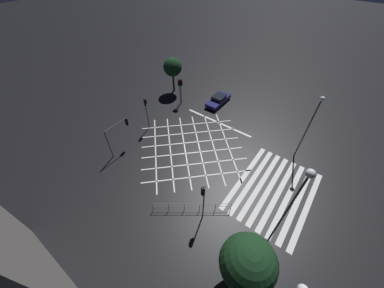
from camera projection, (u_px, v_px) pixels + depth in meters
The scene contains 13 objects.
ground_plane at pixel (192, 147), 25.36m from camera, with size 200.00×200.00×0.00m, color black.
road_markings at pixel (241, 171), 22.82m from camera, with size 14.54×20.74×0.01m.
traffic_light_median_north at pixel (146, 108), 25.75m from camera, with size 0.36×0.39×4.41m.
traffic_light_sw_cross at pixel (203, 197), 16.95m from camera, with size 0.36×0.39×4.50m.
traffic_light_ne_main at pixel (179, 86), 30.06m from camera, with size 0.39×0.36×3.86m.
traffic_light_nw_main at pixel (119, 130), 23.24m from camera, with size 3.10×0.36×3.85m.
traffic_light_ne_cross at pixel (181, 86), 29.94m from camera, with size 0.36×0.39×3.94m.
street_lamp_east at pixel (312, 120), 20.73m from camera, with size 0.44×0.44×7.83m.
street_lamp_far at pixel (294, 199), 13.00m from camera, with size 0.53×0.53×9.35m.
street_tree_near at pixel (173, 67), 31.76m from camera, with size 2.76×2.76×5.34m.
street_tree_far at pixel (248, 263), 13.22m from camera, with size 3.63×3.63×5.40m.
waiting_car at pixel (218, 100), 31.54m from camera, with size 4.47×1.79×1.24m.
pedestrian_railing at pixel (192, 206), 19.18m from camera, with size 4.28×5.71×1.05m.
Camera 1 is at (-14.23, -10.64, 18.10)m, focal length 20.00 mm.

